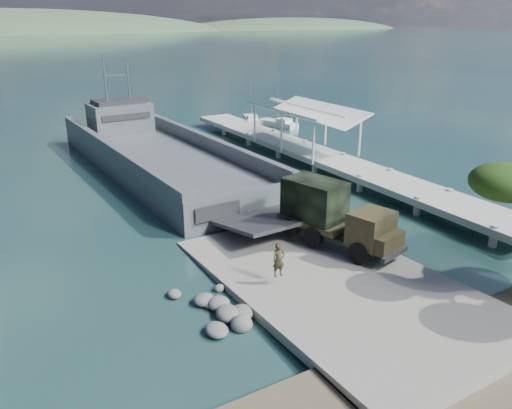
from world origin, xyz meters
name	(u,v)px	position (x,y,z in m)	size (l,w,h in m)	color
ground	(322,279)	(0.00, 0.00, 0.00)	(1400.00, 1400.00, 0.00)	#1C4244
boat_ramp	(334,283)	(0.00, -1.00, 0.25)	(10.00, 18.00, 0.50)	gray
shoreline_rocks	(212,306)	(-6.20, 0.50, 0.00)	(3.20, 5.60, 0.90)	#5B5B59
distant_headlands	(22,32)	(50.00, 560.00, 0.00)	(1000.00, 240.00, 48.00)	#3A5A38
pier	(311,147)	(13.00, 18.77, 1.60)	(6.40, 44.00, 6.10)	#B4B4A9
landing_craft	(160,161)	(-0.37, 23.60, 0.86)	(10.29, 35.87, 10.56)	#474E53
military_truck	(332,215)	(2.60, 2.58, 2.28)	(4.14, 8.04, 3.58)	black
soldier	(279,267)	(-2.70, 0.09, 1.39)	(0.65, 0.43, 1.78)	#222F1A
sailboat_near	(279,124)	(19.59, 34.67, 0.36)	(2.99, 5.79, 6.78)	white
sailboat_far	(252,120)	(18.10, 39.06, 0.33)	(3.22, 5.23, 6.15)	white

